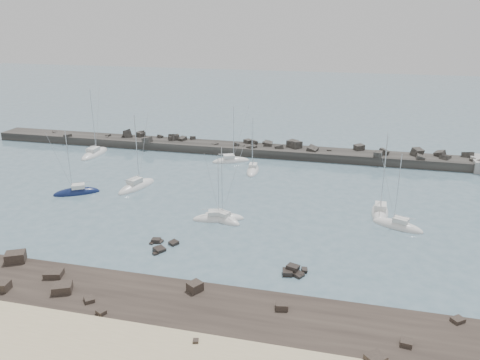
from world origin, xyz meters
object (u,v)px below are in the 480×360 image
(sailboat_6, at_px, (253,171))
(sailboat_8, at_px, (398,226))
(sailboat_3, at_px, (137,187))
(sailboat_7, at_px, (218,219))
(sailboat_4, at_px, (231,161))
(sailboat_2, at_px, (77,193))
(sailboat_9, at_px, (380,213))
(sailboat_1, at_px, (95,154))
(sailboat_5, at_px, (222,219))

(sailboat_6, relative_size, sailboat_8, 0.98)
(sailboat_3, distance_m, sailboat_8, 44.99)
(sailboat_7, xyz_separation_m, sailboat_8, (26.40, 3.66, 0.01))
(sailboat_4, relative_size, sailboat_6, 1.07)
(sailboat_2, distance_m, sailboat_9, 51.22)
(sailboat_2, distance_m, sailboat_8, 53.47)
(sailboat_2, relative_size, sailboat_7, 1.00)
(sailboat_3, distance_m, sailboat_4, 22.89)
(sailboat_1, xyz_separation_m, sailboat_2, (9.41, -22.19, 0.00))
(sailboat_1, bearing_deg, sailboat_5, -35.94)
(sailboat_3, xyz_separation_m, sailboat_5, (18.75, -9.84, -0.03))
(sailboat_6, height_order, sailboat_9, sailboat_9)
(sailboat_4, bearing_deg, sailboat_5, -77.77)
(sailboat_1, xyz_separation_m, sailboat_6, (36.66, -2.94, -0.01))
(sailboat_2, xyz_separation_m, sailboat_5, (27.64, -4.66, -0.01))
(sailboat_2, xyz_separation_m, sailboat_4, (21.34, 24.38, -0.01))
(sailboat_8, bearing_deg, sailboat_6, 142.39)
(sailboat_1, xyz_separation_m, sailboat_8, (62.87, -23.13, -0.00))
(sailboat_8, bearing_deg, sailboat_2, 179.00)
(sailboat_6, distance_m, sailboat_9, 28.52)
(sailboat_6, bearing_deg, sailboat_4, 139.08)
(sailboat_1, xyz_separation_m, sailboat_4, (30.75, 2.18, -0.01))
(sailboat_6, bearing_deg, sailboat_5, -89.08)
(sailboat_6, bearing_deg, sailboat_7, -90.46)
(sailboat_6, xyz_separation_m, sailboat_7, (-0.19, -23.85, -0.00))
(sailboat_1, bearing_deg, sailboat_9, -17.07)
(sailboat_4, bearing_deg, sailboat_3, -122.96)
(sailboat_1, height_order, sailboat_3, sailboat_1)
(sailboat_5, height_order, sailboat_6, sailboat_6)
(sailboat_1, height_order, sailboat_2, sailboat_1)
(sailboat_1, height_order, sailboat_8, sailboat_1)
(sailboat_1, distance_m, sailboat_7, 45.25)
(sailboat_6, distance_m, sailboat_8, 33.08)
(sailboat_1, bearing_deg, sailboat_2, -67.02)
(sailboat_6, bearing_deg, sailboat_1, 175.41)
(sailboat_1, bearing_deg, sailboat_8, -20.20)
(sailboat_9, bearing_deg, sailboat_6, 146.74)
(sailboat_5, relative_size, sailboat_9, 0.82)
(sailboat_5, distance_m, sailboat_8, 26.09)
(sailboat_2, height_order, sailboat_8, sailboat_2)
(sailboat_9, bearing_deg, sailboat_8, -62.56)
(sailboat_2, distance_m, sailboat_5, 28.03)
(sailboat_7, bearing_deg, sailboat_9, 18.86)
(sailboat_2, bearing_deg, sailboat_7, -9.64)
(sailboat_3, relative_size, sailboat_9, 1.06)
(sailboat_2, height_order, sailboat_5, sailboat_2)
(sailboat_6, height_order, sailboat_7, sailboat_7)
(sailboat_8, relative_size, sailboat_9, 0.89)
(sailboat_8, xyz_separation_m, sailboat_9, (-2.36, 4.55, 0.02))
(sailboat_8, bearing_deg, sailboat_9, 117.44)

